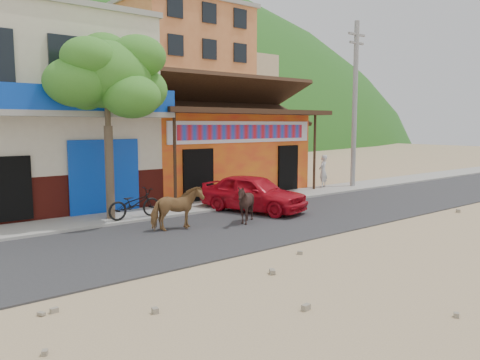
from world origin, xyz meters
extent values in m
plane|color=#9E825B|center=(0.00, 0.00, 0.00)|extent=(120.00, 120.00, 0.00)
cube|color=#28282B|center=(0.00, 2.50, 0.02)|extent=(60.00, 5.00, 0.04)
cube|color=gray|center=(0.00, 6.00, 0.06)|extent=(60.00, 2.00, 0.12)
cube|color=orange|center=(2.00, 10.00, 1.80)|extent=(8.00, 6.00, 3.60)
cube|color=beige|center=(-5.50, 10.00, 3.50)|extent=(7.00, 6.00, 7.00)
cube|color=#CC723F|center=(9.00, 24.00, 6.00)|extent=(9.00, 9.00, 12.00)
cube|color=tan|center=(18.00, 30.00, 5.00)|extent=(8.00, 8.00, 10.00)
cylinder|color=gray|center=(8.20, 6.00, 4.12)|extent=(0.24, 0.24, 8.00)
imported|color=olive|center=(-3.63, 3.27, 0.69)|extent=(1.60, 0.87, 1.29)
imported|color=black|center=(-1.46, 2.70, 0.66)|extent=(1.22, 1.11, 1.24)
imported|color=red|center=(0.11, 4.17, 0.71)|extent=(2.75, 4.25, 1.35)
imported|color=black|center=(-4.00, 5.30, 0.60)|extent=(1.86, 0.71, 0.96)
imported|color=#BDBDBD|center=(6.62, 6.56, 0.91)|extent=(0.67, 0.55, 1.58)
camera|label=1|loc=(-10.72, -8.54, 3.16)|focal=35.00mm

